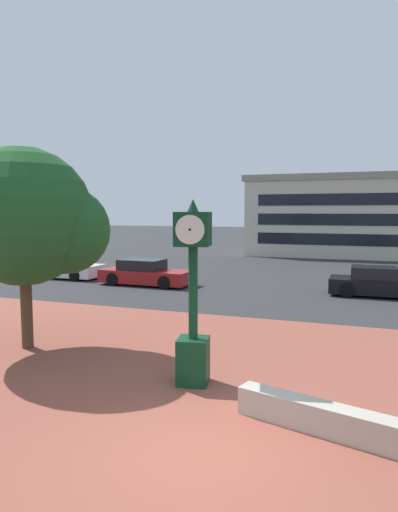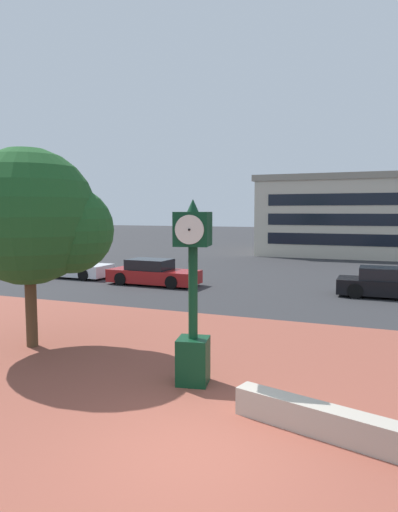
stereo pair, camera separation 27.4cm
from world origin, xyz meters
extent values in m
plane|color=#2D2D30|center=(0.00, 0.00, 0.00)|extent=(200.00, 200.00, 0.00)
cube|color=brown|center=(0.00, 2.50, 0.00)|extent=(44.00, 13.00, 0.01)
cube|color=#ADA393|center=(1.80, 1.28, 0.25)|extent=(3.19, 1.25, 0.50)
cube|color=#0C381E|center=(-1.09, 2.62, 0.49)|extent=(0.76, 0.76, 0.99)
cylinder|color=#0C381E|center=(-1.09, 2.62, 1.97)|extent=(0.20, 0.20, 1.97)
cube|color=#0C381E|center=(-1.09, 2.62, 3.31)|extent=(0.83, 0.83, 0.71)
cylinder|color=silver|center=(-1.16, 2.99, 3.31)|extent=(0.58, 0.15, 0.59)
sphere|color=black|center=(-1.17, 3.00, 3.31)|extent=(0.05, 0.05, 0.05)
cylinder|color=silver|center=(-1.02, 2.26, 3.31)|extent=(0.58, 0.15, 0.59)
sphere|color=black|center=(-1.01, 2.24, 3.31)|extent=(0.05, 0.05, 0.05)
cone|color=#0C381E|center=(-1.09, 2.62, 3.79)|extent=(0.25, 0.25, 0.27)
cylinder|color=#4C3823|center=(-6.22, 3.51, 1.08)|extent=(0.30, 0.30, 2.17)
sphere|color=#1E5123|center=(-6.22, 3.51, 3.54)|extent=(3.66, 3.66, 3.66)
sphere|color=#1E5123|center=(-5.30, 4.06, 3.17)|extent=(2.38, 2.38, 2.38)
cube|color=maroon|center=(-8.04, 14.22, 0.44)|extent=(4.65, 1.90, 0.64)
cube|color=black|center=(-8.27, 14.23, 1.00)|extent=(2.16, 1.57, 0.56)
cylinder|color=black|center=(-6.59, 14.99, 0.32)|extent=(0.65, 0.24, 0.64)
cylinder|color=black|center=(-6.64, 13.36, 0.32)|extent=(0.65, 0.24, 0.64)
cylinder|color=black|center=(-9.44, 15.08, 0.32)|extent=(0.65, 0.24, 0.64)
cylinder|color=black|center=(-9.49, 13.45, 0.32)|extent=(0.65, 0.24, 0.64)
cube|color=black|center=(2.84, 14.92, 0.44)|extent=(4.13, 1.76, 0.64)
cube|color=black|center=(2.63, 14.92, 1.00)|extent=(1.90, 1.50, 0.56)
cylinder|color=black|center=(1.56, 15.71, 0.32)|extent=(0.64, 0.23, 0.64)
cylinder|color=black|center=(1.57, 14.11, 0.32)|extent=(0.64, 0.23, 0.64)
cube|color=silver|center=(-13.46, 14.89, 0.44)|extent=(4.39, 1.87, 0.64)
cube|color=black|center=(-13.68, 14.89, 1.00)|extent=(2.03, 1.58, 0.56)
cylinder|color=black|center=(-12.10, 15.71, 0.32)|extent=(0.64, 0.23, 0.64)
cylinder|color=black|center=(-12.12, 14.03, 0.32)|extent=(0.64, 0.23, 0.64)
cylinder|color=black|center=(-14.80, 15.75, 0.32)|extent=(0.64, 0.23, 0.64)
cylinder|color=black|center=(-14.83, 14.07, 0.32)|extent=(0.64, 0.23, 0.64)
cube|color=beige|center=(4.30, 36.14, 3.05)|extent=(23.01, 11.56, 6.10)
cube|color=gray|center=(4.30, 36.14, 6.35)|extent=(23.47, 11.79, 0.50)
cube|color=black|center=(4.30, 30.34, 1.53)|extent=(20.71, 0.04, 0.90)
cube|color=black|center=(4.30, 30.34, 3.05)|extent=(20.71, 0.04, 0.90)
cube|color=black|center=(4.30, 30.34, 4.58)|extent=(20.71, 0.04, 0.90)
camera|label=1|loc=(2.32, -6.30, 3.67)|focal=32.32mm
camera|label=2|loc=(2.58, -6.20, 3.67)|focal=32.32mm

